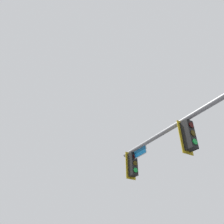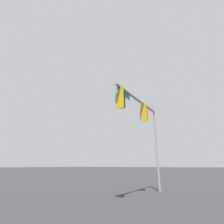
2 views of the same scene
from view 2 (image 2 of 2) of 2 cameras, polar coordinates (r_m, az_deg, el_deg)
name	(u,v)px [view 2 (image 2 of 2)]	position (r m, az deg, el deg)	size (l,w,h in m)	color
signal_pole_near	(142,116)	(12.34, 9.64, -1.28)	(6.37, 0.65, 6.78)	gray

